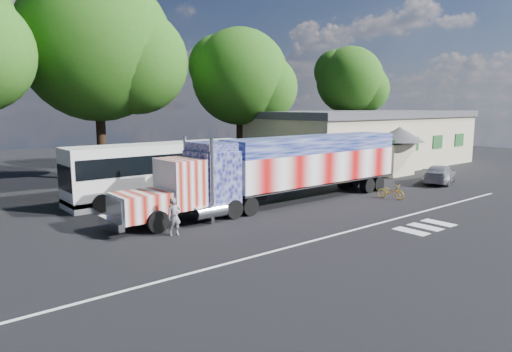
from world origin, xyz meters
TOP-DOWN VIEW (x-y plane):
  - ground at (0.00, 0.00)m, footprint 100.00×100.00m
  - lane_markings at (1.71, -3.77)m, footprint 30.00×2.67m
  - semi_truck at (2.48, 3.31)m, footprint 19.38×3.06m
  - coach_bus at (-2.37, 9.14)m, footprint 11.73×2.73m
  - hall_building at (19.92, 10.86)m, footprint 22.40×12.80m
  - parked_car at (16.17, 1.29)m, footprint 4.99×3.32m
  - woman at (-5.89, 1.50)m, footprint 0.68×0.51m
  - bicycle at (8.41, 0.17)m, footprint 0.97×1.78m
  - tree_far_ne at (25.38, 17.45)m, footprint 7.77×7.40m
  - tree_ne_a at (9.16, 16.22)m, footprint 8.77×8.35m
  - tree_n_mid at (-2.46, 18.37)m, footprint 11.71×11.15m

SIDE VIEW (x-z plane):
  - ground at x=0.00m, z-range 0.00..0.00m
  - lane_markings at x=1.71m, z-range 0.00..0.01m
  - bicycle at x=8.41m, z-range 0.00..0.89m
  - parked_car at x=16.17m, z-range 0.00..1.34m
  - woman at x=-5.89m, z-range 0.00..1.69m
  - coach_bus at x=-2.37m, z-range 0.06..3.48m
  - semi_truck at x=2.48m, z-range 0.06..4.19m
  - hall_building at x=19.92m, z-range 0.02..5.22m
  - tree_ne_a at x=9.16m, z-range 1.94..14.29m
  - tree_far_ne at x=25.38m, z-range 2.33..14.51m
  - tree_n_mid at x=-2.46m, z-range 2.19..17.84m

